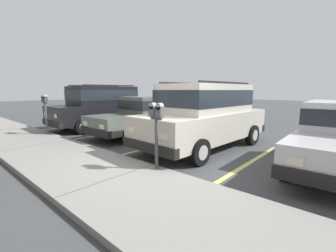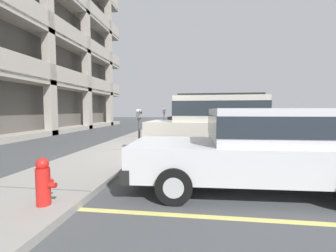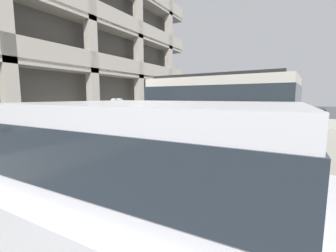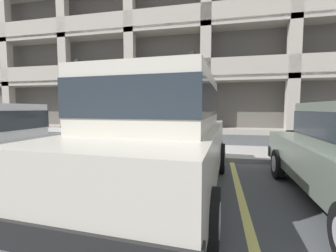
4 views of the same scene
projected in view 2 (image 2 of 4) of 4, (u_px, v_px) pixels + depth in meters
ground_plane at (151, 155)px, 7.79m from camera, size 80.00×80.00×0.10m
sidewalk at (115, 151)px, 7.95m from camera, size 40.00×2.20×0.12m
parking_stall_lines at (193, 147)px, 9.07m from camera, size 11.96×4.80×0.01m
silver_suv at (218, 123)px, 7.60m from camera, size 2.17×4.86×2.03m
red_sedan at (255, 147)px, 4.22m from camera, size 1.96×4.54×1.54m
dark_hatchback at (217, 125)px, 10.51m from camera, size 1.89×4.51×1.54m
blue_coupe at (209, 117)px, 13.28m from camera, size 2.14×4.85×2.03m
parking_meter_near at (139, 120)px, 7.49m from camera, size 0.35×0.12×1.42m
parking_meter_far at (164, 115)px, 13.34m from camera, size 0.35×0.12×1.51m
fire_hydrant at (43, 182)px, 3.27m from camera, size 0.30×0.30×0.70m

